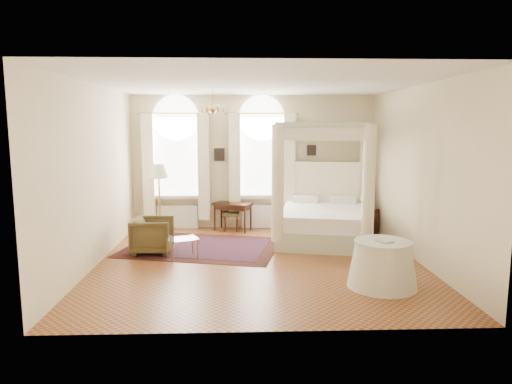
% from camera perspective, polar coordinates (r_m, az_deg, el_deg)
% --- Properties ---
extents(ground, '(6.00, 6.00, 0.00)m').
position_cam_1_polar(ground, '(8.74, 0.35, -8.66)').
color(ground, brown).
rests_on(ground, ground).
extents(room_walls, '(6.00, 6.00, 6.00)m').
position_cam_1_polar(room_walls, '(8.38, 0.36, 4.41)').
color(room_walls, beige).
rests_on(room_walls, ground).
extents(window_left, '(1.62, 0.27, 3.29)m').
position_cam_1_polar(window_left, '(11.38, -9.91, 2.78)').
color(window_left, white).
rests_on(window_left, room_walls).
extents(window_right, '(1.62, 0.27, 3.29)m').
position_cam_1_polar(window_right, '(11.29, 0.73, 2.86)').
color(window_right, white).
rests_on(window_right, room_walls).
extents(chandelier, '(0.51, 0.45, 0.50)m').
position_cam_1_polar(chandelier, '(9.58, -5.44, 10.38)').
color(chandelier, '#B5863C').
rests_on(chandelier, room_walls).
extents(wall_pictures, '(2.54, 0.03, 0.39)m').
position_cam_1_polar(wall_pictures, '(11.35, 0.13, 4.93)').
color(wall_pictures, black).
rests_on(wall_pictures, room_walls).
extents(canopy_bed, '(2.41, 2.76, 2.62)m').
position_cam_1_polar(canopy_bed, '(10.26, 8.37, -2.80)').
color(canopy_bed, beige).
rests_on(canopy_bed, ground).
extents(nightstand, '(0.51, 0.48, 0.60)m').
position_cam_1_polar(nightstand, '(11.28, 13.69, -3.49)').
color(nightstand, '#33190D').
rests_on(nightstand, ground).
extents(nightstand_lamp, '(0.26, 0.26, 0.37)m').
position_cam_1_polar(nightstand_lamp, '(11.23, 13.52, -0.70)').
color(nightstand_lamp, '#B5863C').
rests_on(nightstand_lamp, nightstand).
extents(writing_desk, '(1.03, 0.82, 0.69)m').
position_cam_1_polar(writing_desk, '(11.17, -2.94, -1.86)').
color(writing_desk, '#33190D').
rests_on(writing_desk, ground).
extents(laptop, '(0.35, 0.24, 0.03)m').
position_cam_1_polar(laptop, '(11.15, -3.97, -1.30)').
color(laptop, black).
rests_on(laptop, writing_desk).
extents(stool, '(0.41, 0.41, 0.46)m').
position_cam_1_polar(stool, '(11.17, -3.14, -2.94)').
color(stool, '#433B1C').
rests_on(stool, ground).
extents(armchair, '(0.79, 0.77, 0.72)m').
position_cam_1_polar(armchair, '(9.46, -12.80, -5.30)').
color(armchair, '#483C1F').
rests_on(armchair, ground).
extents(coffee_table, '(0.69, 0.60, 0.40)m').
position_cam_1_polar(coffee_table, '(8.95, -9.21, -5.99)').
color(coffee_table, white).
rests_on(coffee_table, ground).
extents(floor_lamp, '(0.44, 0.44, 1.69)m').
position_cam_1_polar(floor_lamp, '(10.60, -12.05, 2.11)').
color(floor_lamp, '#B5863C').
rests_on(floor_lamp, ground).
extents(oriental_rug, '(3.59, 2.93, 0.01)m').
position_cam_1_polar(oriental_rug, '(9.78, -6.76, -6.84)').
color(oriental_rug, '#41150F').
rests_on(oriental_rug, ground).
extents(side_table, '(1.09, 1.09, 0.75)m').
position_cam_1_polar(side_table, '(7.58, 15.52, -8.69)').
color(side_table, beige).
rests_on(side_table, ground).
extents(book, '(0.29, 0.32, 0.02)m').
position_cam_1_polar(book, '(7.38, 15.21, -6.00)').
color(book, black).
rests_on(book, side_table).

